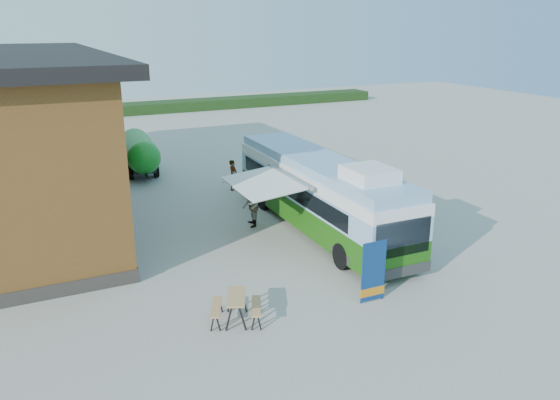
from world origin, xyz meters
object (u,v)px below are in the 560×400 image
person_a (233,175)px  slurry_tanker (139,151)px  banner (373,277)px  person_b (251,206)px  bus (319,191)px  picnic_table (236,302)px

person_a → slurry_tanker: bearing=80.0°
banner → person_b: (-0.93, 8.12, 0.08)m
person_a → person_b: size_ratio=0.89×
banner → slurry_tanker: (-3.48, 19.46, 0.50)m
slurry_tanker → bus: bearing=-64.2°
bus → picnic_table: bus is taller
picnic_table → person_b: size_ratio=1.01×
slurry_tanker → person_a: bearing=-51.9°
slurry_tanker → banner: bearing=-75.5°
picnic_table → slurry_tanker: slurry_tanker is taller
person_a → slurry_tanker: (-3.84, 5.74, 0.53)m
banner → picnic_table: bearing=171.8°
banner → picnic_table: 4.54m
person_b → slurry_tanker: bearing=-153.6°
person_a → slurry_tanker: slurry_tanker is taller
picnic_table → person_b: (3.55, 7.39, 0.30)m
picnic_table → person_b: person_b is taller
person_a → person_b: person_b is taller
bus → person_a: bearing=100.8°
person_a → person_b: (-1.29, -5.60, 0.10)m
bus → slurry_tanker: 13.97m
person_b → person_a: bearing=-179.2°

